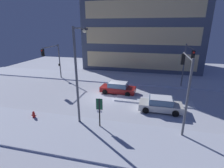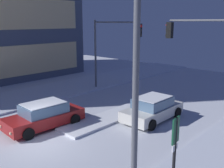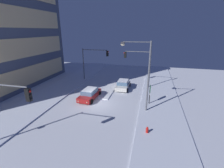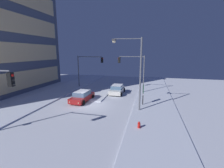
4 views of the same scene
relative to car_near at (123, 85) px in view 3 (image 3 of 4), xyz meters
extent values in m
plane|color=silver|center=(-6.75, 2.14, -0.71)|extent=(52.00, 52.00, 0.00)
cube|color=silver|center=(-6.75, -6.04, -0.64)|extent=(52.00, 5.20, 0.14)
cube|color=silver|center=(-6.75, 10.32, -0.64)|extent=(52.00, 5.20, 0.14)
cube|color=silver|center=(-0.77, 2.15, -0.64)|extent=(9.00, 1.80, 0.14)
cube|color=#F2D18C|center=(-3.69, 15.51, 1.57)|extent=(20.75, 0.10, 3.04)
cube|color=#F2D18C|center=(-3.69, 15.51, 6.13)|extent=(20.75, 0.10, 3.04)
cube|color=#F2D18C|center=(-3.69, 15.51, 10.69)|extent=(20.75, 0.10, 3.04)
cube|color=silver|center=(0.00, 0.00, -0.18)|extent=(4.39, 1.94, 0.66)
cube|color=slate|center=(0.00, 0.00, 0.43)|extent=(2.38, 1.74, 0.60)
cube|color=white|center=(0.00, 0.00, 0.76)|extent=(2.20, 1.62, 0.04)
sphere|color=#F9E5B2|center=(2.21, 0.64, -0.21)|extent=(0.16, 0.16, 0.16)
sphere|color=#F9E5B2|center=(2.21, -0.66, -0.21)|extent=(0.16, 0.16, 0.16)
cylinder|color=black|center=(1.45, 0.95, -0.38)|extent=(0.66, 0.22, 0.66)
cylinder|color=black|center=(1.44, -0.97, -0.38)|extent=(0.66, 0.22, 0.66)
cylinder|color=black|center=(-1.45, 0.97, -0.38)|extent=(0.66, 0.22, 0.66)
cylinder|color=black|center=(-1.45, -0.95, -0.38)|extent=(0.66, 0.22, 0.66)
cube|color=maroon|center=(-5.35, 3.95, -0.18)|extent=(4.66, 2.12, 0.66)
cube|color=slate|center=(-5.35, 3.95, 0.43)|extent=(2.55, 1.82, 0.60)
cube|color=white|center=(-5.35, 3.95, 0.76)|extent=(2.36, 1.70, 0.04)
sphere|color=#F9E5B2|center=(-7.69, 3.44, -0.21)|extent=(0.16, 0.16, 0.16)
sphere|color=#F9E5B2|center=(-7.62, 4.71, -0.21)|extent=(0.16, 0.16, 0.16)
cylinder|color=black|center=(-6.91, 3.09, -0.38)|extent=(0.67, 0.25, 0.66)
cylinder|color=black|center=(-6.81, 4.97, -0.38)|extent=(0.67, 0.25, 0.66)
cylinder|color=black|center=(-3.90, 2.93, -0.38)|extent=(0.67, 0.25, 0.66)
cylinder|color=black|center=(-3.80, 4.81, -0.38)|extent=(0.67, 0.25, 0.66)
cylinder|color=#565960|center=(-16.30, 6.40, 4.85)|extent=(0.12, 4.24, 0.12)
cube|color=black|center=(-16.30, 4.28, 4.25)|extent=(0.32, 0.36, 1.00)
sphere|color=red|center=(-16.30, 4.09, 4.57)|extent=(0.20, 0.20, 0.20)
sphere|color=black|center=(-16.30, 4.09, 4.25)|extent=(0.20, 0.20, 0.20)
sphere|color=black|center=(-16.30, 4.09, 3.93)|extent=(0.20, 0.20, 0.20)
cylinder|color=#565960|center=(1.61, -4.24, 2.46)|extent=(0.18, 0.18, 6.35)
cylinder|color=#565960|center=(1.61, -2.12, 5.43)|extent=(0.12, 4.24, 0.12)
cube|color=black|center=(1.61, 0.00, 4.83)|extent=(0.32, 0.36, 1.00)
sphere|color=red|center=(1.61, 0.19, 5.15)|extent=(0.20, 0.20, 0.20)
sphere|color=black|center=(1.61, 0.19, 4.83)|extent=(0.20, 0.20, 0.20)
sphere|color=black|center=(1.61, 0.19, 4.51)|extent=(0.20, 0.20, 0.20)
cylinder|color=#565960|center=(3.19, 8.52, 2.40)|extent=(0.18, 0.18, 6.23)
cylinder|color=#565960|center=(3.19, 6.08, 5.32)|extent=(0.12, 4.88, 0.12)
cube|color=black|center=(3.19, 3.64, 4.72)|extent=(0.32, 0.36, 1.00)
sphere|color=red|center=(3.19, 3.45, 5.04)|extent=(0.20, 0.20, 0.20)
sphere|color=black|center=(3.19, 3.45, 4.72)|extent=(0.20, 0.20, 0.20)
sphere|color=black|center=(3.19, 3.45, 4.40)|extent=(0.20, 0.20, 0.20)
cylinder|color=#565960|center=(-7.28, -4.22, 3.52)|extent=(0.20, 0.20, 8.47)
cylinder|color=#565960|center=(-7.44, -2.71, 7.61)|extent=(0.42, 3.04, 0.10)
cube|color=#333338|center=(-7.60, -1.19, 7.51)|extent=(0.56, 0.36, 0.20)
sphere|color=#F9E5B2|center=(-7.60, -1.19, 7.38)|extent=(0.44, 0.44, 0.44)
cylinder|color=red|center=(-11.88, -4.52, -0.43)|extent=(0.26, 0.26, 0.57)
sphere|color=red|center=(-11.88, -4.52, -0.08)|extent=(0.22, 0.22, 0.22)
cylinder|color=red|center=(-12.06, -4.52, -0.40)|extent=(0.12, 0.10, 0.10)
cylinder|color=red|center=(-11.70, -4.52, -0.40)|extent=(0.12, 0.10, 0.10)
cylinder|color=black|center=(-5.23, -4.52, 0.65)|extent=(0.12, 0.12, 2.73)
cube|color=#144C2D|center=(-5.23, -4.52, 1.52)|extent=(0.55, 0.13, 0.98)
cube|color=white|center=(-5.23, -4.52, 0.85)|extent=(0.44, 0.10, 0.24)
camera|label=1|loc=(-1.13, -17.00, 7.70)|focal=27.44mm
camera|label=2|loc=(-13.32, -8.87, 5.37)|focal=42.22mm
camera|label=3|loc=(-25.42, -4.42, 8.82)|focal=25.56mm
camera|label=4|loc=(-25.17, -5.28, 6.13)|focal=25.10mm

